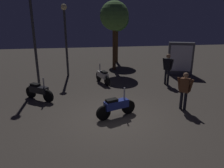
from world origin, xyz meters
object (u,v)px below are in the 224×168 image
(motorcycle_black_parked_left, at_px, (39,91))
(streetlamp_far, at_px, (65,31))
(motorcycle_white_parked_right, at_px, (103,76))
(kiosk_billboard, at_px, (180,58))
(motorcycle_blue_foreground, at_px, (116,106))
(person_bystander_far, at_px, (168,66))
(person_rider_beside, at_px, (185,88))
(streetlamp_near, at_px, (32,22))

(motorcycle_black_parked_left, bearing_deg, streetlamp_far, 112.42)
(motorcycle_white_parked_right, relative_size, kiosk_billboard, 0.76)
(motorcycle_blue_foreground, bearing_deg, person_bystander_far, 24.75)
(motorcycle_black_parked_left, distance_m, streetlamp_far, 4.96)
(motorcycle_blue_foreground, height_order, person_rider_beside, person_rider_beside)
(motorcycle_blue_foreground, distance_m, person_rider_beside, 2.88)
(streetlamp_near, relative_size, kiosk_billboard, 2.59)
(motorcycle_white_parked_right, distance_m, person_bystander_far, 3.67)
(motorcycle_white_parked_right, relative_size, streetlamp_near, 0.29)
(person_rider_beside, xyz_separation_m, kiosk_billboard, (2.52, 5.41, 0.13))
(motorcycle_white_parked_right, bearing_deg, kiosk_billboard, -95.16)
(kiosk_billboard, bearing_deg, streetlamp_far, 15.18)
(person_rider_beside, height_order, streetlamp_far, streetlamp_far)
(person_rider_beside, xyz_separation_m, streetlamp_near, (-6.45, 4.69, 2.49))
(person_rider_beside, bearing_deg, motorcycle_white_parked_right, -99.88)
(streetlamp_far, bearing_deg, motorcycle_white_parked_right, -46.12)
(motorcycle_blue_foreground, bearing_deg, streetlamp_far, 86.99)
(person_bystander_far, bearing_deg, streetlamp_far, -67.64)
(motorcycle_white_parked_right, relative_size, person_bystander_far, 0.92)
(person_bystander_far, bearing_deg, streetlamp_near, -51.01)
(motorcycle_blue_foreground, xyz_separation_m, motorcycle_white_parked_right, (0.02, 4.34, 0.00))
(streetlamp_far, bearing_deg, person_rider_beside, -52.08)
(person_rider_beside, bearing_deg, person_bystander_far, -146.59)
(motorcycle_blue_foreground, relative_size, motorcycle_white_parked_right, 0.99)
(person_rider_beside, bearing_deg, streetlamp_far, -96.39)
(motorcycle_blue_foreground, height_order, motorcycle_black_parked_left, same)
(person_rider_beside, distance_m, streetlamp_near, 8.35)
(streetlamp_far, xyz_separation_m, kiosk_billboard, (7.36, -0.81, -1.80))
(motorcycle_blue_foreground, height_order, streetlamp_near, streetlamp_near)
(motorcycle_black_parked_left, xyz_separation_m, motorcycle_white_parked_right, (3.18, 2.07, 0.00))
(motorcycle_blue_foreground, relative_size, person_rider_beside, 1.02)
(motorcycle_white_parked_right, relative_size, streetlamp_far, 0.36)
(kiosk_billboard, bearing_deg, motorcycle_black_parked_left, 43.06)
(motorcycle_black_parked_left, xyz_separation_m, streetlamp_far, (1.15, 4.18, 2.41))
(streetlamp_near, height_order, streetlamp_far, streetlamp_near)
(motorcycle_blue_foreground, distance_m, motorcycle_white_parked_right, 4.34)
(person_rider_beside, relative_size, person_bystander_far, 0.90)
(motorcycle_blue_foreground, bearing_deg, motorcycle_white_parked_right, 69.44)
(streetlamp_far, bearing_deg, motorcycle_blue_foreground, -72.70)
(motorcycle_blue_foreground, distance_m, motorcycle_black_parked_left, 3.89)
(motorcycle_black_parked_left, height_order, motorcycle_white_parked_right, same)
(streetlamp_far, bearing_deg, streetlamp_near, -136.51)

